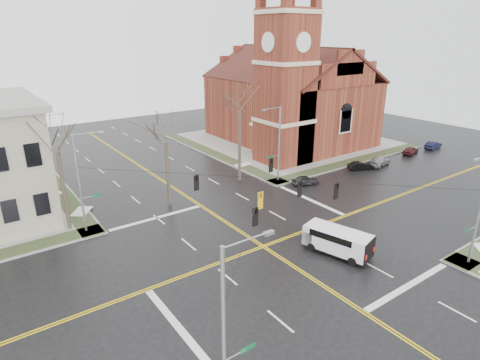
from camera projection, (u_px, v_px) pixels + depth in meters
ground at (263, 246)px, 34.13m from camera, size 120.00×120.00×0.00m
sidewalks at (263, 246)px, 34.10m from camera, size 80.00×80.00×0.17m
road_markings at (263, 246)px, 34.13m from camera, size 100.00×100.00×0.01m
church at (289, 91)px, 63.63m from camera, size 24.28×27.48×27.50m
signal_pole_ne at (278, 142)px, 47.37m from camera, size 2.75×0.22×9.00m
signal_pole_nw at (81, 181)px, 35.03m from camera, size 2.75×0.22×9.00m
signal_pole_se at (480, 207)px, 29.80m from camera, size 2.75×0.22×9.00m
signal_pole_sw at (227, 330)px, 17.46m from camera, size 2.75×0.22×9.00m
span_wires at (265, 178)px, 31.98m from camera, size 23.02×23.02×0.03m
traffic_signals at (270, 189)px, 31.73m from camera, size 8.21×8.26×1.30m
streetlight_north_a at (49, 145)px, 48.16m from camera, size 2.30×0.20×8.00m
streetlight_north_b at (22, 118)px, 63.43m from camera, size 2.30×0.20×8.00m
cargo_van at (335, 239)px, 32.78m from camera, size 3.57×5.86×2.09m
parked_car_a at (305, 180)px, 47.80m from camera, size 3.51×2.18×1.12m
parked_car_b at (360, 166)px, 53.06m from camera, size 3.48×2.25×1.08m
parked_car_c at (379, 161)px, 54.69m from camera, size 4.57×2.64×1.25m
parked_car_d at (411, 150)px, 59.85m from camera, size 3.79×2.24×1.21m
parked_car_e at (433, 145)px, 62.65m from camera, size 3.64×1.58×1.17m
tree_nw_far at (57, 146)px, 34.27m from camera, size 4.00×4.00×11.01m
tree_nw_near at (165, 138)px, 39.97m from camera, size 4.00×4.00×9.90m
tree_ne at (240, 106)px, 45.90m from camera, size 4.00×4.00×12.67m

